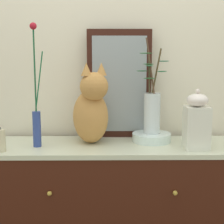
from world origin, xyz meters
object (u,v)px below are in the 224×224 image
Objects in this scene: cat_sitting at (91,110)px; bowl_porcelain at (152,137)px; sideboard at (112,219)px; candle_pillar at (1,141)px; vase_glass_clear at (152,110)px; jar_lidded_porcelain at (197,122)px; mirror_leaning at (119,84)px; vase_slim_green at (36,114)px.

bowl_porcelain is (0.34, 0.03, -0.16)m from cat_sitting.
candle_pillar reaches higher than sideboard.
jar_lidded_porcelain is (0.21, -0.15, -0.04)m from vase_glass_clear.
bowl_porcelain is at bearing -32.44° from mirror_leaning.
candle_pillar reaches higher than bowl_porcelain.
mirror_leaning is 0.51m from vase_slim_green.
sideboard is 2.23× the size of mirror_leaning.
cat_sitting is (-0.16, -0.15, -0.13)m from mirror_leaning.
bowl_porcelain is at bearing 144.49° from jar_lidded_porcelain.
candle_pillar is at bearing -165.61° from bowl_porcelain.
mirror_leaning is at bearing 26.45° from vase_slim_green.
jar_lidded_porcelain is (0.44, -0.08, 0.57)m from sideboard.
cat_sitting is 0.56m from jar_lidded_porcelain.
vase_slim_green is 5.14× the size of candle_pillar.
sideboard is 11.20× the size of candle_pillar.
vase_slim_green reaches higher than candle_pillar.
sideboard is 0.66m from vase_glass_clear.
bowl_porcelain is 0.70× the size of jar_lidded_porcelain.
vase_glass_clear is at bearing 9.57° from vase_slim_green.
cat_sitting is 3.53× the size of candle_pillar.
sideboard is at bearing -103.53° from mirror_leaning.
sideboard is 0.51m from bowl_porcelain.
cat_sitting is at bearing 167.81° from jar_lidded_porcelain.
cat_sitting reaches higher than candle_pillar.
mirror_leaning is 1.42× the size of cat_sitting.
mirror_leaning is (0.04, 0.18, 0.75)m from sideboard.
candle_pillar is at bearing -177.15° from jar_lidded_porcelain.
vase_glass_clear is (0.18, -0.12, -0.13)m from mirror_leaning.
vase_slim_green reaches higher than sideboard.
vase_slim_green is 0.65m from bowl_porcelain.
candle_pillar is (-0.78, -0.20, 0.03)m from bowl_porcelain.
candle_pillar is (-0.16, -0.10, -0.12)m from vase_slim_green.
bowl_porcelain is 1.74× the size of candle_pillar.
cat_sitting is 1.42× the size of jar_lidded_porcelain.
bowl_porcelain is 0.81m from candle_pillar.
candle_pillar is at bearing -166.76° from sideboard.
mirror_leaning is at bearing 27.58° from candle_pillar.
sideboard is 2.18× the size of vase_slim_green.
sideboard is 0.76m from candle_pillar.
cat_sitting is 0.49m from candle_pillar.
vase_glass_clear reaches higher than sideboard.
bowl_porcelain is (0.62, 0.11, -0.15)m from vase_slim_green.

